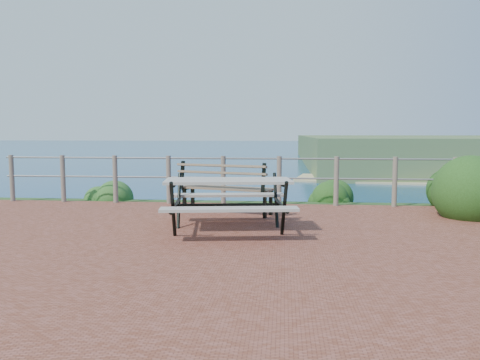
# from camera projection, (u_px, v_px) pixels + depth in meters

# --- Properties ---
(ground) EXTENTS (10.00, 7.00, 0.12)m
(ground) POSITION_uv_depth(u_px,v_px,m) (192.00, 243.00, 6.38)
(ground) COLOR brown
(ground) RESTS_ON ground
(ocean) EXTENTS (1200.00, 1200.00, 0.00)m
(ocean) POSITION_uv_depth(u_px,v_px,m) (282.00, 136.00, 204.47)
(ocean) COLOR #145B78
(ocean) RESTS_ON ground
(safety_railing) EXTENTS (9.40, 0.10, 1.00)m
(safety_railing) POSITION_uv_depth(u_px,v_px,m) (223.00, 178.00, 9.64)
(safety_railing) COLOR #6B5B4C
(safety_railing) RESTS_ON ground
(picnic_table) EXTENTS (1.94, 1.60, 0.78)m
(picnic_table) POSITION_uv_depth(u_px,v_px,m) (228.00, 200.00, 6.96)
(picnic_table) COLOR gray
(picnic_table) RESTS_ON ground
(park_bench) EXTENTS (1.76, 0.91, 0.96)m
(park_bench) POSITION_uv_depth(u_px,v_px,m) (227.00, 180.00, 8.48)
(park_bench) COLOR brown
(park_bench) RESTS_ON ground
(shrub_right_edge) EXTENTS (0.94, 0.94, 1.35)m
(shrub_right_edge) POSITION_uv_depth(u_px,v_px,m) (466.00, 208.00, 9.31)
(shrub_right_edge) COLOR #1E3C12
(shrub_right_edge) RESTS_ON ground
(shrub_lip_west) EXTENTS (0.85, 0.85, 0.62)m
(shrub_lip_west) POSITION_uv_depth(u_px,v_px,m) (107.00, 198.00, 10.77)
(shrub_lip_west) COLOR #305B22
(shrub_lip_west) RESTS_ON ground
(shrub_lip_east) EXTENTS (0.86, 0.86, 0.64)m
(shrub_lip_east) POSITION_uv_depth(u_px,v_px,m) (327.00, 200.00, 10.44)
(shrub_lip_east) COLOR #1E3C12
(shrub_lip_east) RESTS_ON ground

